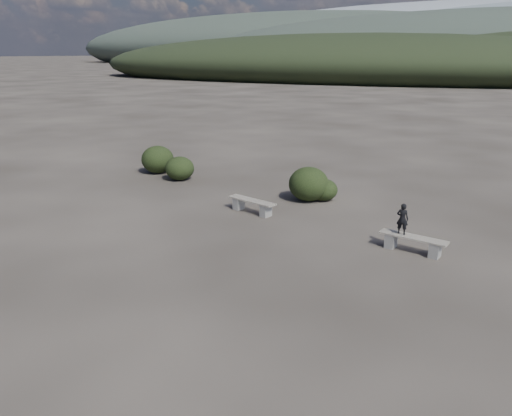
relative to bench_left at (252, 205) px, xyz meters
The scene contains 9 objects.
ground 6.40m from the bench_left, 73.22° to the right, with size 1200.00×1200.00×0.00m, color #28231F.
bench_left is the anchor object (origin of this frame).
bench_right 5.55m from the bench_left, 12.44° to the right, with size 1.84×0.68×0.45m.
seated_person 5.25m from the bench_left, 12.61° to the right, with size 0.31×0.21×0.86m, color black.
shrub_a 5.49m from the bench_left, 150.15° to the left, with size 1.21×1.21×0.99m, color black.
shrub_b 2.53m from the bench_left, 61.83° to the left, with size 1.44×1.44×1.24m, color black.
shrub_c 2.99m from the bench_left, 55.78° to the left, with size 0.99×0.99×0.79m, color black.
shrub_f 7.22m from the bench_left, 152.02° to the left, with size 1.43×1.43×1.21m, color black.
mountain_ridges 333.16m from the bench_left, 90.97° to the left, with size 500.00×400.00×56.00m.
Camera 1 is at (5.28, -8.14, 5.15)m, focal length 35.00 mm.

